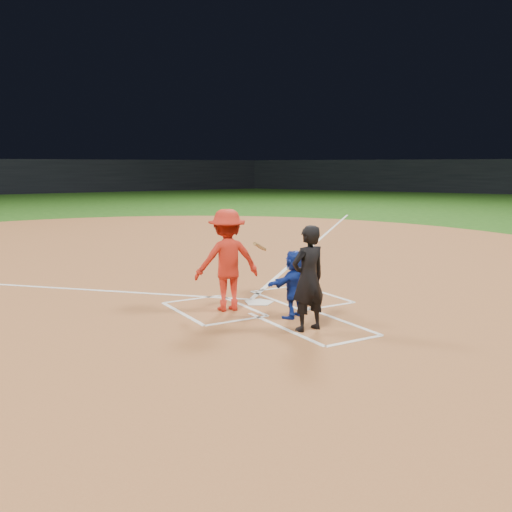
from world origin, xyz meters
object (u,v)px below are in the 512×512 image
home_plate (259,302)px  catcher (294,284)px  umpire (308,278)px  batter_at_plate (227,260)px

home_plate → catcher: (-0.01, -1.21, 0.58)m
catcher → umpire: 0.84m
catcher → batter_at_plate: batter_at_plate is taller
home_plate → batter_at_plate: 1.20m
home_plate → catcher: bearing=89.3°
umpire → home_plate: bearing=-100.6°
home_plate → batter_at_plate: batter_at_plate is taller
catcher → batter_at_plate: bearing=-72.1°
umpire → batter_at_plate: size_ratio=0.92×
umpire → batter_at_plate: (-0.49, 1.80, 0.08)m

